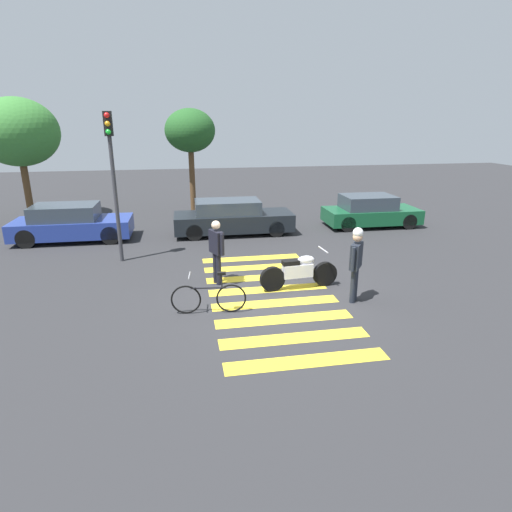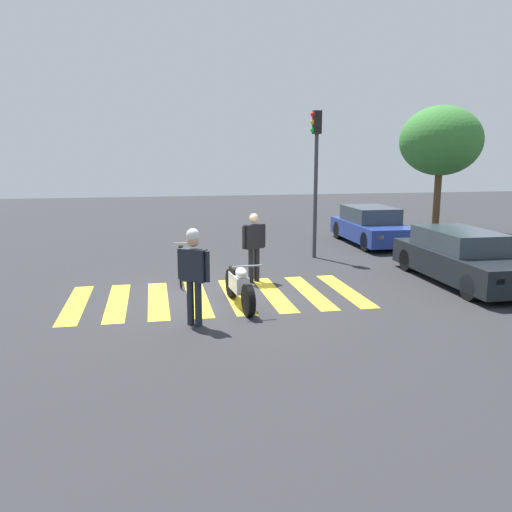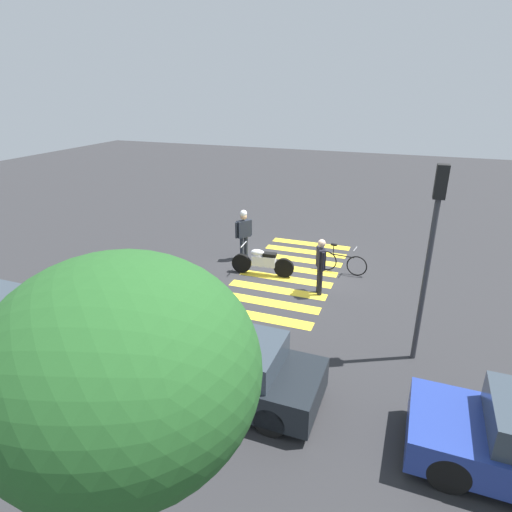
{
  "view_description": "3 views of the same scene",
  "coord_description": "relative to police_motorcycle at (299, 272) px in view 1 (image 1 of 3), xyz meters",
  "views": [
    {
      "loc": [
        -2.2,
        -9.86,
        4.37
      ],
      "look_at": [
        -0.22,
        1.07,
        0.76
      ],
      "focal_mm": 29.69,
      "sensor_mm": 36.0,
      "label": 1
    },
    {
      "loc": [
        11.81,
        -1.39,
        3.29
      ],
      "look_at": [
        -0.02,
        0.94,
        0.94
      ],
      "focal_mm": 36.89,
      "sensor_mm": 36.0,
      "label": 2
    },
    {
      "loc": [
        -3.62,
        13.0,
        6.05
      ],
      "look_at": [
        0.83,
        1.04,
        0.93
      ],
      "focal_mm": 29.9,
      "sensor_mm": 36.0,
      "label": 3
    }
  ],
  "objects": [
    {
      "name": "car_blue_hatchback",
      "position": [
        -7.08,
        6.1,
        0.18
      ],
      "size": [
        4.25,
        1.81,
        1.36
      ],
      "color": "black",
      "rests_on": "ground_plane"
    },
    {
      "name": "ground_plane",
      "position": [
        -0.83,
        -0.4,
        -0.47
      ],
      "size": [
        60.0,
        60.0,
        0.0
      ],
      "primitive_type": "plane",
      "color": "#2B2B2D"
    },
    {
      "name": "street_tree_mid",
      "position": [
        -2.4,
        10.24,
        3.34
      ],
      "size": [
        2.31,
        2.31,
        4.84
      ],
      "color": "brown",
      "rests_on": "ground_plane"
    },
    {
      "name": "leaning_bicycle",
      "position": [
        -2.49,
        -1.1,
        -0.08
      ],
      "size": [
        1.76,
        0.46,
        1.01
      ],
      "color": "black",
      "rests_on": "ground_plane"
    },
    {
      "name": "officer_on_foot",
      "position": [
        1.12,
        -1.06,
        0.65
      ],
      "size": [
        0.47,
        0.59,
        1.91
      ],
      "color": "#1E232D",
      "rests_on": "ground_plane"
    },
    {
      "name": "officer_by_motorcycle",
      "position": [
        -2.13,
        0.74,
        0.57
      ],
      "size": [
        0.39,
        0.66,
        1.79
      ],
      "color": "black",
      "rests_on": "ground_plane"
    },
    {
      "name": "street_tree_near",
      "position": [
        -9.75,
        10.24,
        3.34
      ],
      "size": [
        3.42,
        3.42,
        5.28
      ],
      "color": "brown",
      "rests_on": "ground_plane"
    },
    {
      "name": "car_green_compact",
      "position": [
        4.87,
        6.21,
        0.16
      ],
      "size": [
        3.93,
        1.8,
        1.32
      ],
      "color": "black",
      "rests_on": "ground_plane"
    },
    {
      "name": "traffic_light_pole",
      "position": [
        -4.98,
        3.25,
        2.59
      ],
      "size": [
        0.25,
        0.33,
        4.59
      ],
      "color": "#38383D",
      "rests_on": "ground_plane"
    },
    {
      "name": "car_black_suv",
      "position": [
        -1.04,
        5.99,
        0.18
      ],
      "size": [
        4.65,
        1.73,
        1.35
      ],
      "color": "black",
      "rests_on": "ground_plane"
    },
    {
      "name": "police_motorcycle",
      "position": [
        0.0,
        0.0,
        0.0
      ],
      "size": [
        2.17,
        0.62,
        1.05
      ],
      "color": "black",
      "rests_on": "ground_plane"
    },
    {
      "name": "crosswalk_stripes",
      "position": [
        -0.83,
        -0.4,
        -0.46
      ],
      "size": [
        3.18,
        6.75,
        0.01
      ],
      "color": "yellow",
      "rests_on": "ground_plane"
    }
  ]
}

